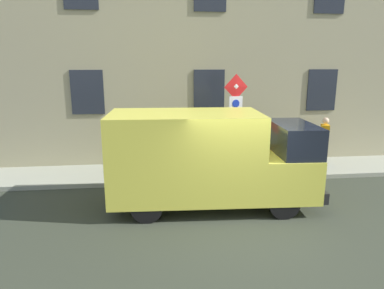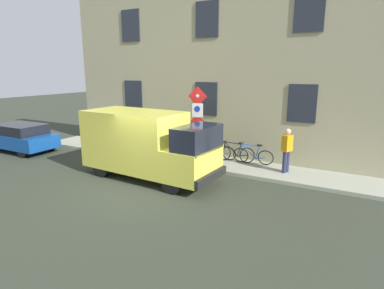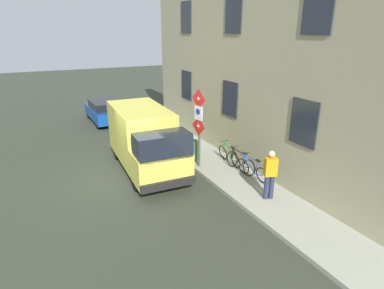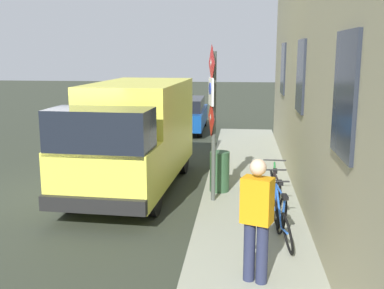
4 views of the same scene
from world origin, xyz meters
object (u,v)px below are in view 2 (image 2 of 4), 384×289
at_px(delivery_van, 147,143).
at_px(parked_hatchback, 20,137).
at_px(bicycle_blue, 253,155).
at_px(bicycle_black, 235,153).
at_px(litter_bin, 185,152).
at_px(sign_post_stacked, 198,117).
at_px(pedestrian, 287,149).
at_px(bicycle_green, 218,151).

height_order(delivery_van, parked_hatchback, delivery_van).
xyz_separation_m(bicycle_blue, bicycle_black, (0.00, 0.80, 0.00)).
bearing_deg(bicycle_blue, delivery_van, 39.18).
bearing_deg(parked_hatchback, bicycle_blue, -165.72).
height_order(parked_hatchback, litter_bin, parked_hatchback).
relative_size(delivery_van, bicycle_black, 3.16).
bearing_deg(sign_post_stacked, pedestrian, -76.30).
bearing_deg(bicycle_blue, bicycle_green, -6.74).
relative_size(delivery_van, parked_hatchback, 1.35).
height_order(parked_hatchback, pedestrian, pedestrian).
distance_m(bicycle_black, litter_bin, 2.17).
height_order(bicycle_black, pedestrian, pedestrian).
xyz_separation_m(sign_post_stacked, pedestrian, (0.84, -3.43, -1.09)).
xyz_separation_m(bicycle_blue, bicycle_green, (0.00, 1.61, 0.00)).
height_order(parked_hatchback, bicycle_blue, parked_hatchback).
xyz_separation_m(sign_post_stacked, litter_bin, (0.15, 0.69, -1.57)).
relative_size(sign_post_stacked, bicycle_blue, 1.82).
distance_m(bicycle_blue, bicycle_black, 0.80).
xyz_separation_m(delivery_van, pedestrian, (2.73, -4.56, -0.26)).
height_order(sign_post_stacked, delivery_van, sign_post_stacked).
relative_size(pedestrian, litter_bin, 1.91).
relative_size(sign_post_stacked, parked_hatchback, 0.78).
xyz_separation_m(parked_hatchback, bicycle_blue, (3.04, -11.17, -0.22)).
height_order(bicycle_green, pedestrian, pedestrian).
xyz_separation_m(bicycle_blue, litter_bin, (-1.14, 2.65, 0.08)).
height_order(parked_hatchback, bicycle_black, parked_hatchback).
relative_size(bicycle_black, bicycle_green, 1.00).
distance_m(parked_hatchback, litter_bin, 8.74).
bearing_deg(sign_post_stacked, bicycle_black, -41.82).
relative_size(bicycle_green, litter_bin, 1.91).
relative_size(bicycle_blue, bicycle_green, 1.00).
bearing_deg(parked_hatchback, sign_post_stacked, -170.17).
bearing_deg(bicycle_blue, bicycle_black, -6.72).
distance_m(delivery_van, parked_hatchback, 8.11).
bearing_deg(sign_post_stacked, delivery_van, 149.14).
relative_size(bicycle_blue, pedestrian, 1.00).
bearing_deg(bicycle_black, bicycle_green, -4.37).
bearing_deg(pedestrian, delivery_van, -128.55).
bearing_deg(parked_hatchback, bicycle_black, -164.60).
relative_size(sign_post_stacked, bicycle_green, 1.82).
relative_size(parked_hatchback, pedestrian, 2.34).
height_order(sign_post_stacked, bicycle_black, sign_post_stacked).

